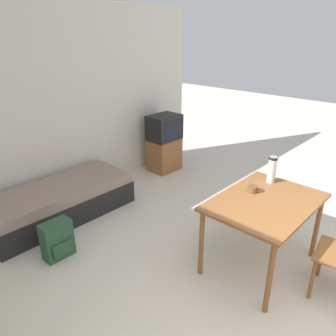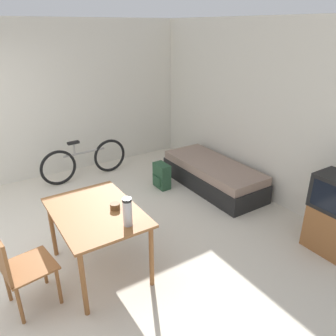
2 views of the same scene
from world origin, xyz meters
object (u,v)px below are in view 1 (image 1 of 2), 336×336
Objects in this scene: daybed at (60,202)px; mate_bowl at (253,189)px; dining_table at (265,209)px; thermos_flask at (272,168)px; backpack at (57,240)px; tv at (164,143)px.

mate_bowl is (0.99, -2.23, 0.58)m from daybed.
dining_table is at bearing -112.13° from mate_bowl.
thermos_flask is 2.46m from backpack.
mate_bowl is at bearing -115.68° from tv.
mate_bowl reaches higher than dining_table.
dining_table is at bearing -158.27° from thermos_flask.
thermos_flask is (0.43, 0.17, 0.25)m from dining_table.
daybed is 1.94× the size of tv.
thermos_flask is at bearing -39.81° from backpack.
thermos_flask is 0.69× the size of backpack.
daybed is 0.88m from backpack.
thermos_flask reaches higher than dining_table.
backpack is at bearing -121.89° from daybed.
dining_table is at bearing -115.41° from tv.
daybed is 6.47× the size of thermos_flask.
mate_bowl is (-0.35, 0.02, -0.13)m from thermos_flask.
tv reaches higher than daybed.
daybed is 1.61× the size of dining_table.
daybed reaches higher than backpack.
tv is at bearing 2.56° from daybed.
thermos_flask reaches higher than backpack.
thermos_flask reaches higher than tv.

